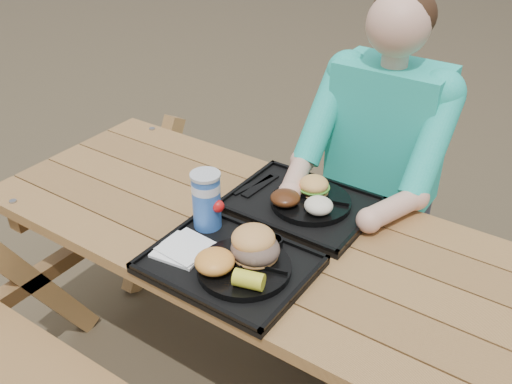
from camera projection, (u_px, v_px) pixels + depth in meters
The scene contains 17 objects.
picnic_table at pixel (256, 316), 1.97m from camera, with size 1.80×1.49×0.75m, color #999999, non-canonical shape.
tray_near at pixel (229, 265), 1.60m from camera, with size 0.45×0.35×0.02m, color black.
tray_far at pixel (301, 206), 1.86m from camera, with size 0.45×0.35×0.02m, color black.
plate_near at pixel (244, 268), 1.56m from camera, with size 0.26×0.26×0.02m, color black.
plate_far at pixel (311, 202), 1.84m from camera, with size 0.26×0.26×0.02m, color black.
napkin_stack at pixel (182, 248), 1.63m from camera, with size 0.14×0.14×0.02m, color white.
soda_cup at pixel (207, 202), 1.70m from camera, with size 0.09×0.09×0.17m, color #174EB1.
condiment_bbq at pixel (253, 234), 1.68m from camera, with size 0.06×0.06×0.03m, color black.
condiment_mustard at pixel (273, 243), 1.64m from camera, with size 0.06×0.06×0.03m, color yellow.
sandwich at pixel (255, 237), 1.55m from camera, with size 0.13×0.13×0.13m, color #E99E52, non-canonical shape.
mac_cheese at pixel (215, 261), 1.52m from camera, with size 0.11×0.11×0.05m, color #F9A641.
corn_cob at pixel (249, 280), 1.47m from camera, with size 0.08×0.08×0.05m, color yellow, non-canonical shape.
cutlery_far at pixel (260, 185), 1.94m from camera, with size 0.03×0.18×0.01m, color black.
burger at pixel (314, 181), 1.85m from camera, with size 0.10×0.10×0.09m, color #F5AB56, non-canonical shape.
baked_beans at pixel (285, 198), 1.80m from camera, with size 0.10×0.10×0.04m, color #4D240F.
potato_salad at pixel (319, 206), 1.76m from camera, with size 0.09×0.09×0.05m, color white.
diner at pixel (378, 190), 2.17m from camera, with size 0.48×0.84×1.28m, color teal, non-canonical shape.
Camera 1 is at (0.81, -1.19, 1.78)m, focal length 40.00 mm.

